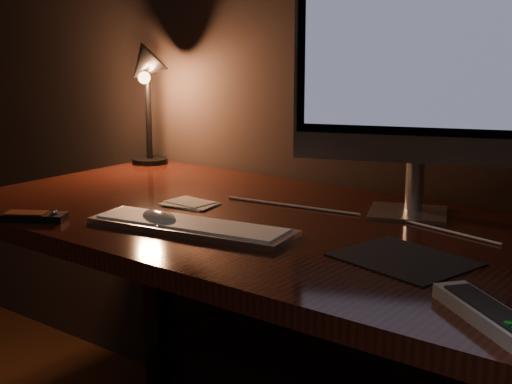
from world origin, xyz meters
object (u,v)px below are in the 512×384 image
Objects in this scene: monitor at (414,69)px; mouse at (159,220)px; keyboard at (191,226)px; desk at (308,272)px; tv_remote at (488,314)px; desk_lamp at (145,84)px; media_remote at (34,217)px.

monitor is 0.62m from mouse.
keyboard is 3.93× the size of mouse.
monitor reaches higher than mouse.
tv_remote is (0.52, -0.34, 0.14)m from desk.
desk_lamp is at bearing 158.51° from mouse.
keyboard is at bearing -19.29° from desk_lamp.
desk is at bearing -175.10° from tv_remote.
media_remote is 0.96m from tv_remote.
desk_lamp is (-0.59, 0.44, 0.24)m from keyboard.
monitor is 0.86m from media_remote.
desk is at bearing 71.41° from mouse.
tv_remote is (0.96, 0.06, 0.00)m from media_remote.
monitor is at bearing 13.60° from desk_lamp.
monitor is 1.22× the size of keyboard.
desk is 7.84× the size of tv_remote.
tv_remote is at bearing 13.90° from mouse.
mouse is at bearing -179.48° from keyboard.
desk_lamp reaches higher than media_remote.
monitor reaches higher than desk_lamp.
desk is at bearing 51.61° from keyboard.
desk_lamp is (-0.28, 0.60, 0.24)m from media_remote.
monitor is 4.79× the size of mouse.
tv_remote is at bearing -28.60° from media_remote.
desk_lamp is at bearing 132.84° from keyboard.
media_remote is at bearing -138.83° from tv_remote.
monitor reaches higher than tv_remote.
keyboard is at bearing -118.28° from desk.
desk_lamp is (-0.72, 0.20, 0.37)m from desk.
keyboard reaches higher than desk.
keyboard is at bearing -150.20° from monitor.
desk_lamp is at bearing 153.31° from monitor.
mouse is at bearing -24.08° from desk_lamp.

